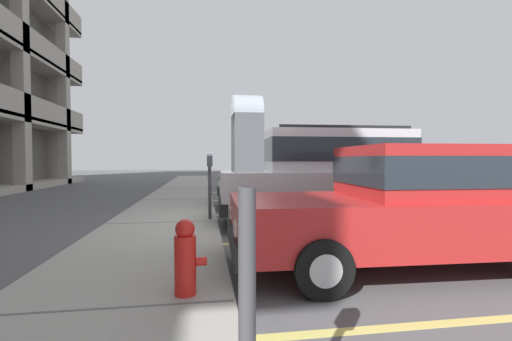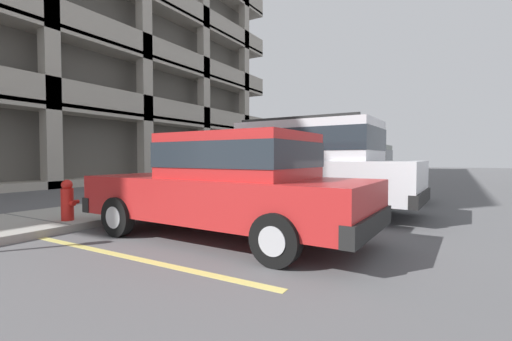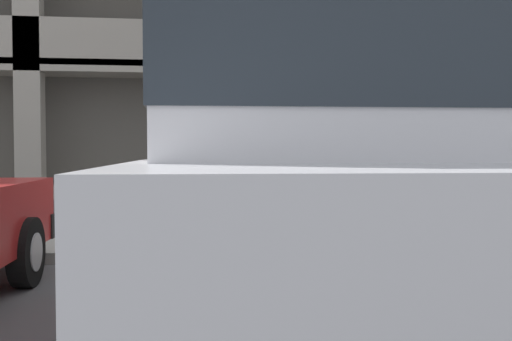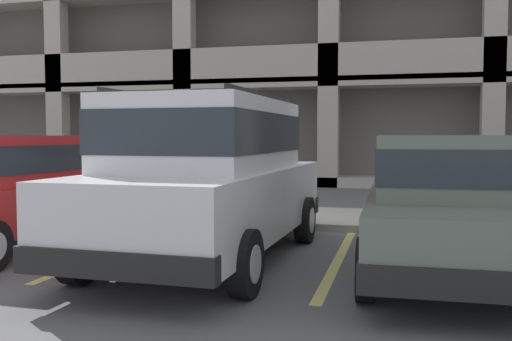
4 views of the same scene
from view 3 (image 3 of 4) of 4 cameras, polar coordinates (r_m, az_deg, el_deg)
ground_plane at (r=5.96m, az=0.66°, el=-9.78°), size 80.00×80.00×0.10m
sidewalk at (r=7.21m, az=-0.71°, el=-6.80°), size 40.00×2.20×0.12m
parking_stall_lines at (r=5.06m, az=20.13°, el=-11.45°), size 11.99×4.80×0.01m
silver_suv at (r=3.61m, az=4.49°, el=0.64°), size 2.13×4.84×2.03m
parking_meter_near at (r=6.22m, az=2.62°, el=2.02°), size 0.35×0.12×1.41m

